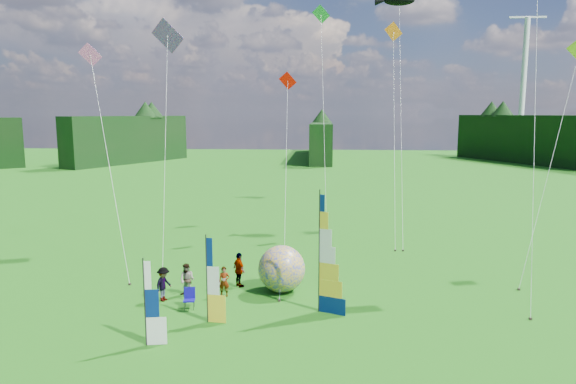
# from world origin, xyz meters

# --- Properties ---
(ground) EXTENTS (220.00, 220.00, 0.00)m
(ground) POSITION_xyz_m (0.00, 0.00, 0.00)
(ground) COLOR #1E6310
(ground) RESTS_ON ground
(treeline_ring) EXTENTS (210.00, 210.00, 8.00)m
(treeline_ring) POSITION_xyz_m (0.00, 0.00, 4.00)
(treeline_ring) COLOR black
(treeline_ring) RESTS_ON ground
(turbine_right) EXTENTS (8.00, 1.20, 30.00)m
(turbine_right) POSITION_xyz_m (45.00, 102.00, 15.00)
(turbine_right) COLOR silver
(turbine_right) RESTS_ON ground
(feather_banner_main) EXTENTS (1.40, 0.64, 5.47)m
(feather_banner_main) POSITION_xyz_m (0.44, 3.67, 2.73)
(feather_banner_main) COLOR navy
(feather_banner_main) RESTS_ON ground
(side_banner_left) EXTENTS (1.05, 0.22, 3.78)m
(side_banner_left) POSITION_xyz_m (-4.38, 2.11, 1.89)
(side_banner_left) COLOR yellow
(side_banner_left) RESTS_ON ground
(side_banner_far) EXTENTS (1.01, 0.27, 3.42)m
(side_banner_far) POSITION_xyz_m (-6.27, -0.31, 1.71)
(side_banner_far) COLOR white
(side_banner_far) RESTS_ON ground
(bol_inflatable) EXTENTS (3.06, 3.06, 2.40)m
(bol_inflatable) POSITION_xyz_m (-1.48, 6.22, 1.20)
(bol_inflatable) COLOR #1728A7
(bol_inflatable) RESTS_ON ground
(spectator_a) EXTENTS (0.58, 0.40, 1.51)m
(spectator_a) POSITION_xyz_m (-4.28, 5.33, 0.75)
(spectator_a) COLOR #66594C
(spectator_a) RESTS_ON ground
(spectator_b) EXTENTS (0.87, 0.58, 1.65)m
(spectator_b) POSITION_xyz_m (-6.13, 5.25, 0.82)
(spectator_b) COLOR #66594C
(spectator_b) RESTS_ON ground
(spectator_c) EXTENTS (0.70, 1.15, 1.67)m
(spectator_c) POSITION_xyz_m (-7.08, 4.50, 0.84)
(spectator_c) COLOR #66594C
(spectator_c) RESTS_ON ground
(spectator_d) EXTENTS (1.01, 1.12, 1.84)m
(spectator_d) POSITION_xyz_m (-3.76, 6.77, 0.92)
(spectator_d) COLOR #66594C
(spectator_d) RESTS_ON ground
(camp_chair) EXTENTS (0.65, 0.65, 0.98)m
(camp_chair) POSITION_xyz_m (-5.58, 3.56, 0.49)
(camp_chair) COLOR #0B076D
(camp_chair) RESTS_ON ground
(kite_whale) EXTENTS (4.84, 15.02, 19.85)m
(kite_whale) POSITION_xyz_m (6.29, 20.39, 9.92)
(kite_whale) COLOR black
(kite_whale) RESTS_ON ground
(kite_rainbow_delta) EXTENTS (6.83, 11.68, 16.23)m
(kite_rainbow_delta) POSITION_xyz_m (-9.47, 13.13, 8.11)
(kite_rainbow_delta) COLOR #CB2B52
(kite_rainbow_delta) RESTS_ON ground
(kite_parafoil) EXTENTS (6.66, 11.77, 17.94)m
(kite_parafoil) POSITION_xyz_m (10.93, 7.26, 8.97)
(kite_parafoil) COLOR #AB2B24
(kite_parafoil) RESTS_ON ground
(small_kite_red) EXTENTS (4.44, 9.24, 12.47)m
(small_kite_red) POSITION_xyz_m (-1.98, 15.91, 6.24)
(small_kite_red) COLOR #CC0C00
(small_kite_red) RESTS_ON ground
(small_kite_orange) EXTENTS (5.03, 10.55, 16.42)m
(small_kite_orange) POSITION_xyz_m (5.59, 18.42, 8.21)
(small_kite_orange) COLOR orange
(small_kite_orange) RESTS_ON ground
(small_kite_yellow) EXTENTS (9.81, 10.79, 13.95)m
(small_kite_yellow) POSITION_xyz_m (13.25, 10.55, 6.98)
(small_kite_yellow) COLOR #E4F726
(small_kite_yellow) RESTS_ON ground
(small_kite_pink) EXTENTS (7.48, 8.48, 13.62)m
(small_kite_pink) POSITION_xyz_m (-11.52, 9.18, 6.81)
(small_kite_pink) COLOR #E056A0
(small_kite_pink) RESTS_ON ground
(small_kite_green) EXTENTS (3.51, 13.02, 19.04)m
(small_kite_green) POSITION_xyz_m (0.52, 23.34, 9.52)
(small_kite_green) COLOR green
(small_kite_green) RESTS_ON ground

